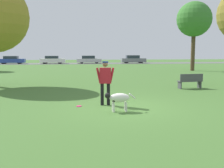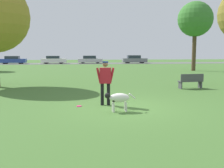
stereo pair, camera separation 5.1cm
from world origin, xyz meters
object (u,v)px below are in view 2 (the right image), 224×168
(parked_car_blue, at_px, (13,60))
(park_bench, at_px, (191,81))
(parked_car_grey, at_px, (134,59))
(tree_far_right, at_px, (195,20))
(parked_car_silver, at_px, (90,60))
(person, at_px, (105,79))
(dog, at_px, (118,98))
(frisbee, at_px, (79,106))
(parked_car_white, at_px, (54,60))

(parked_car_blue, relative_size, park_bench, 3.03)
(parked_car_grey, bearing_deg, tree_far_right, -82.18)
(parked_car_silver, bearing_deg, park_bench, -81.41)
(park_bench, bearing_deg, person, 31.32)
(parked_car_blue, bearing_deg, person, -71.90)
(dog, xyz_separation_m, tree_far_right, (11.31, 18.65, 5.07))
(person, bearing_deg, dog, -68.81)
(person, distance_m, parked_car_grey, 38.33)
(tree_far_right, relative_size, parked_car_grey, 1.67)
(tree_far_right, relative_size, parked_car_silver, 1.69)
(tree_far_right, height_order, parked_car_silver, tree_far_right)
(dog, distance_m, frisbee, 1.78)
(frisbee, xyz_separation_m, parked_car_white, (-4.16, 37.12, 0.68))
(parked_car_blue, xyz_separation_m, parked_car_white, (6.98, -0.39, 0.03))
(frisbee, distance_m, parked_car_white, 37.36)
(parked_car_grey, xyz_separation_m, park_bench, (-3.98, -33.21, -0.25))
(park_bench, bearing_deg, dog, 40.37)
(person, relative_size, park_bench, 1.20)
(parked_car_white, xyz_separation_m, parked_car_silver, (6.37, 0.23, -0.00))
(tree_far_right, relative_size, parked_car_blue, 1.72)
(tree_far_right, xyz_separation_m, parked_car_white, (-16.82, 19.53, -4.85))
(parked_car_white, bearing_deg, tree_far_right, -47.10)
(person, height_order, parked_car_grey, person)
(parked_car_silver, distance_m, park_bench, 33.51)
(person, distance_m, parked_car_silver, 37.26)
(parked_car_grey, bearing_deg, parked_car_white, -178.33)
(dog, bearing_deg, parked_car_white, -83.34)
(person, xyz_separation_m, parked_car_blue, (-12.16, 37.41, -0.36))
(parked_car_white, bearing_deg, park_bench, -70.24)
(parked_car_white, bearing_deg, frisbee, -81.44)
(tree_far_right, xyz_separation_m, parked_car_silver, (-10.46, 19.76, -4.86))
(parked_car_blue, bearing_deg, parked_car_silver, -0.62)
(parked_car_white, xyz_separation_m, parked_car_grey, (14.46, 0.17, 0.02))
(tree_far_right, relative_size, parked_car_white, 1.72)
(parked_car_blue, height_order, parked_car_grey, parked_car_grey)
(parked_car_grey, bearing_deg, park_bench, -95.86)
(dog, distance_m, park_bench, 7.15)
(tree_far_right, distance_m, parked_car_white, 26.23)
(person, bearing_deg, frisbee, -168.55)
(person, distance_m, parked_car_white, 37.38)
(parked_car_blue, bearing_deg, parked_car_white, -3.12)
(person, height_order, tree_far_right, tree_far_right)
(person, xyz_separation_m, dog, (0.32, -1.16, -0.56))
(tree_far_right, height_order, parked_car_grey, tree_far_right)
(parked_car_blue, height_order, parked_car_white, parked_car_white)
(frisbee, xyz_separation_m, tree_far_right, (12.66, 17.59, 5.53))
(parked_car_silver, bearing_deg, parked_car_blue, -179.16)
(parked_car_white, relative_size, parked_car_silver, 0.98)
(parked_car_blue, height_order, parked_car_silver, parked_car_silver)
(person, distance_m, dog, 1.33)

